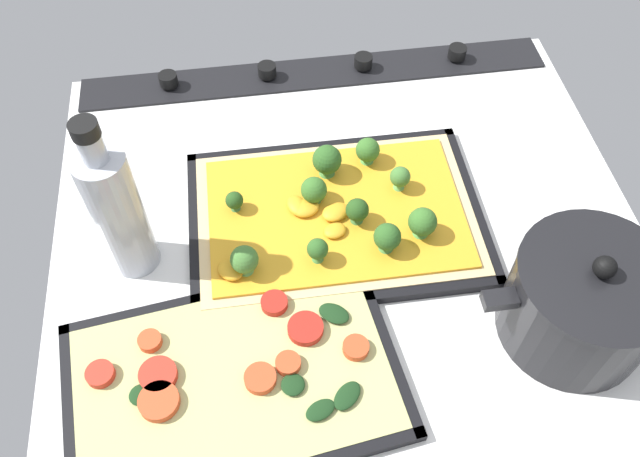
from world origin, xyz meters
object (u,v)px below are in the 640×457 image
(broccoli_pizza, at_px, (336,212))
(cooking_pot, at_px, (583,302))
(oil_bottle, at_px, (117,210))
(baking_tray_front, at_px, (336,219))
(baking_tray_back, at_px, (234,382))
(veggie_pizza_back, at_px, (234,377))

(broccoli_pizza, height_order, cooking_pot, cooking_pot)
(cooking_pot, relative_size, oil_bottle, 1.01)
(baking_tray_front, height_order, baking_tray_back, same)
(veggie_pizza_back, distance_m, cooking_pot, 0.39)
(broccoli_pizza, xyz_separation_m, cooking_pot, (-0.24, 0.19, 0.04))
(veggie_pizza_back, xyz_separation_m, cooking_pot, (-0.38, -0.01, 0.05))
(baking_tray_front, relative_size, cooking_pot, 1.59)
(baking_tray_back, bearing_deg, cooking_pot, -177.91)
(broccoli_pizza, bearing_deg, oil_bottle, 5.15)
(cooking_pot, bearing_deg, broccoli_pizza, -38.28)
(cooking_pot, bearing_deg, baking_tray_front, -38.42)
(baking_tray_front, bearing_deg, broccoli_pizza, 107.03)
(baking_tray_front, height_order, oil_bottle, oil_bottle)
(baking_tray_back, xyz_separation_m, veggie_pizza_back, (-0.00, -0.00, 0.01))
(baking_tray_front, xyz_separation_m, baking_tray_back, (0.14, 0.20, 0.00))
(oil_bottle, bearing_deg, broccoli_pizza, -174.85)
(baking_tray_front, xyz_separation_m, broccoli_pizza, (-0.00, 0.00, 0.02))
(baking_tray_back, relative_size, veggie_pizza_back, 1.08)
(baking_tray_front, distance_m, cooking_pot, 0.31)
(baking_tray_back, bearing_deg, broccoli_pizza, -125.49)
(cooking_pot, distance_m, oil_bottle, 0.52)
(baking_tray_front, height_order, broccoli_pizza, broccoli_pizza)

